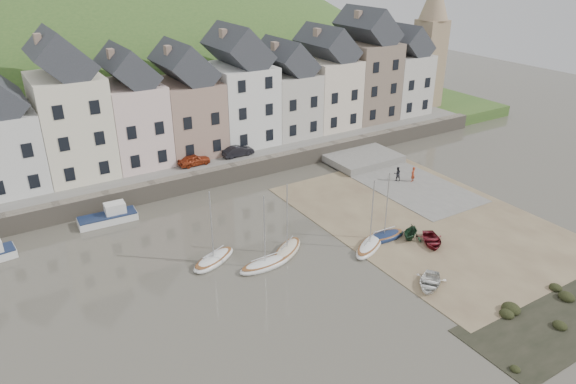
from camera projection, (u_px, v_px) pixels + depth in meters
ground at (327, 252)px, 42.58m from camera, size 160.00×160.00×0.00m
quay_land at (181, 135)px, 66.93m from camera, size 90.00×30.00×1.50m
quay_street at (219, 157)px, 57.72m from camera, size 70.00×7.00×0.10m
seawall at (233, 173)px, 55.30m from camera, size 70.00×1.20×1.80m
beach at (425, 218)px, 47.81m from camera, size 18.00×26.00×0.06m
slipway at (398, 179)px, 55.88m from camera, size 8.00×18.00×0.12m
hillside at (106, 196)px, 94.03m from camera, size 134.40×84.00×84.00m
townhouse_terrace at (217, 96)px, 58.82m from camera, size 61.05×8.00×13.93m
church_spire at (431, 38)px, 72.90m from camera, size 4.00×4.00×18.00m
sailboat_0 at (214, 259)px, 41.10m from camera, size 4.54×3.06×6.32m
sailboat_1 at (214, 260)px, 41.02m from camera, size 4.39×3.24×6.32m
sailboat_2 at (287, 250)px, 42.32m from camera, size 4.41×3.72×6.32m
sailboat_3 at (265, 264)px, 40.44m from camera, size 4.50×1.64×6.32m
sailboat_4 at (370, 245)px, 43.00m from camera, size 4.81×3.63×6.32m
sailboat_5 at (384, 236)px, 44.33m from camera, size 4.14×1.64×6.32m
motorboat_2 at (110, 216)px, 47.03m from camera, size 5.15×1.99×1.70m
rowboat_white at (430, 283)px, 38.01m from camera, size 3.85×3.66×0.65m
rowboat_green at (411, 232)px, 44.18m from camera, size 3.17×3.05×1.28m
rowboat_red at (432, 240)px, 43.51m from camera, size 3.54×3.82×0.65m
person_red at (413, 174)px, 54.85m from camera, size 0.69×0.57×1.62m
person_dark at (397, 174)px, 55.08m from camera, size 0.91×0.83×1.53m
car_left at (194, 160)px, 55.13m from camera, size 3.43×1.45×1.16m
car_right at (238, 151)px, 57.58m from camera, size 3.54×1.27×1.16m
shore_rocks at (559, 315)px, 35.09m from camera, size 14.00×6.00×0.77m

